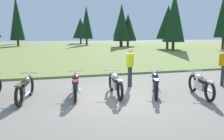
{
  "coord_description": "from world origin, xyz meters",
  "views": [
    {
      "loc": [
        -2.48,
        -7.84,
        2.27
      ],
      "look_at": [
        0.0,
        0.6,
        0.9
      ],
      "focal_mm": 37.39,
      "sensor_mm": 36.0,
      "label": 1
    }
  ],
  "objects_px": {
    "motorcycle_olive": "(25,88)",
    "motorcycle_maroon": "(76,85)",
    "motorcycle_navy": "(155,83)",
    "rider_near_row_end": "(130,65)",
    "motorcycle_cream": "(201,85)",
    "motorcycle_silver": "(115,84)"
  },
  "relations": [
    {
      "from": "motorcycle_maroon",
      "to": "rider_near_row_end",
      "type": "distance_m",
      "value": 2.72
    },
    {
      "from": "motorcycle_olive",
      "to": "motorcycle_cream",
      "type": "height_order",
      "value": "same"
    },
    {
      "from": "motorcycle_navy",
      "to": "motorcycle_cream",
      "type": "height_order",
      "value": "same"
    },
    {
      "from": "motorcycle_navy",
      "to": "motorcycle_olive",
      "type": "bearing_deg",
      "value": 173.15
    },
    {
      "from": "motorcycle_maroon",
      "to": "motorcycle_silver",
      "type": "distance_m",
      "value": 1.46
    },
    {
      "from": "motorcycle_maroon",
      "to": "rider_near_row_end",
      "type": "height_order",
      "value": "rider_near_row_end"
    },
    {
      "from": "motorcycle_maroon",
      "to": "motorcycle_navy",
      "type": "height_order",
      "value": "same"
    },
    {
      "from": "motorcycle_silver",
      "to": "rider_near_row_end",
      "type": "height_order",
      "value": "rider_near_row_end"
    },
    {
      "from": "motorcycle_olive",
      "to": "rider_near_row_end",
      "type": "distance_m",
      "value": 4.36
    },
    {
      "from": "motorcycle_cream",
      "to": "motorcycle_silver",
      "type": "bearing_deg",
      "value": 160.53
    },
    {
      "from": "motorcycle_silver",
      "to": "motorcycle_cream",
      "type": "relative_size",
      "value": 1.01
    },
    {
      "from": "motorcycle_olive",
      "to": "motorcycle_maroon",
      "type": "bearing_deg",
      "value": 0.72
    },
    {
      "from": "motorcycle_navy",
      "to": "rider_near_row_end",
      "type": "distance_m",
      "value": 1.71
    },
    {
      "from": "motorcycle_silver",
      "to": "motorcycle_navy",
      "type": "distance_m",
      "value": 1.49
    },
    {
      "from": "motorcycle_cream",
      "to": "rider_near_row_end",
      "type": "xyz_separation_m",
      "value": [
        -1.89,
        2.26,
        0.51
      ]
    },
    {
      "from": "rider_near_row_end",
      "to": "motorcycle_maroon",
      "type": "bearing_deg",
      "value": -157.97
    },
    {
      "from": "motorcycle_cream",
      "to": "motorcycle_olive",
      "type": "bearing_deg",
      "value": 168.54
    },
    {
      "from": "motorcycle_cream",
      "to": "motorcycle_navy",
      "type": "bearing_deg",
      "value": 155.27
    },
    {
      "from": "motorcycle_maroon",
      "to": "motorcycle_cream",
      "type": "xyz_separation_m",
      "value": [
        4.37,
        -1.26,
        0.0
      ]
    },
    {
      "from": "motorcycle_silver",
      "to": "motorcycle_navy",
      "type": "height_order",
      "value": "same"
    },
    {
      "from": "rider_near_row_end",
      "to": "motorcycle_silver",
      "type": "bearing_deg",
      "value": -130.23
    },
    {
      "from": "motorcycle_olive",
      "to": "motorcycle_silver",
      "type": "xyz_separation_m",
      "value": [
        3.17,
        -0.2,
        0.0
      ]
    }
  ]
}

